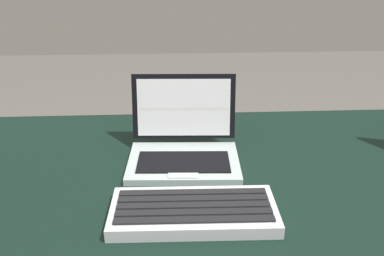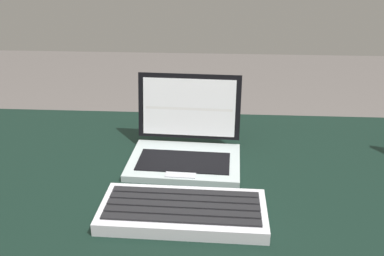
{
  "view_description": "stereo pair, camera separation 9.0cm",
  "coord_description": "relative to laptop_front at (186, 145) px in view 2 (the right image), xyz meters",
  "views": [
    {
      "loc": [
        0.01,
        -0.82,
        1.23
      ],
      "look_at": [
        0.05,
        -0.0,
        0.86
      ],
      "focal_mm": 38.2,
      "sensor_mm": 36.0,
      "label": 1
    },
    {
      "loc": [
        0.1,
        -0.82,
        1.23
      ],
      "look_at": [
        0.05,
        -0.0,
        0.86
      ],
      "focal_mm": 38.2,
      "sensor_mm": 36.0,
      "label": 2
    }
  ],
  "objects": [
    {
      "name": "desk",
      "position": [
        -0.03,
        -0.04,
        -0.16
      ],
      "size": [
        1.65,
        0.66,
        0.75
      ],
      "color": "black",
      "rests_on": "ground"
    },
    {
      "name": "external_keyboard",
      "position": [
        0.01,
        -0.23,
        -0.02
      ],
      "size": [
        0.32,
        0.15,
        0.03
      ],
      "color": "silver",
      "rests_on": "desk"
    },
    {
      "name": "laptop_front",
      "position": [
        0.0,
        0.0,
        0.0
      ],
      "size": [
        0.27,
        0.22,
        0.19
      ],
      "color": "#B3C2C2",
      "rests_on": "desk"
    }
  ]
}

